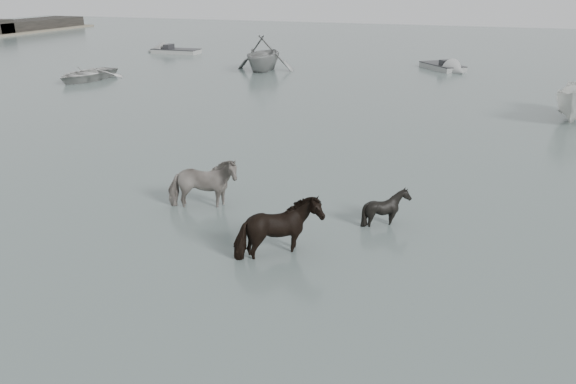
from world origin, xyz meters
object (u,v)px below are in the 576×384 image
object	(u,v)px
rowboat_lead	(86,72)
pony_black	(387,203)
pony_pinto	(202,180)
pony_dark	(280,223)

from	to	relation	value
rowboat_lead	pony_black	bearing A→B (deg)	-32.23
pony_pinto	rowboat_lead	distance (m)	23.70
pony_pinto	pony_dark	bearing A→B (deg)	-145.22
pony_pinto	pony_dark	world-z (taller)	pony_dark
pony_dark	rowboat_lead	size ratio (longest dim) A/B	0.37
pony_dark	rowboat_lead	distance (m)	27.34
pony_pinto	rowboat_lead	world-z (taller)	pony_pinto
pony_black	rowboat_lead	distance (m)	27.16
pony_pinto	rowboat_lead	size ratio (longest dim) A/B	0.44
pony_dark	rowboat_lead	xyz separation A→B (m)	(-20.02, 18.62, -0.38)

